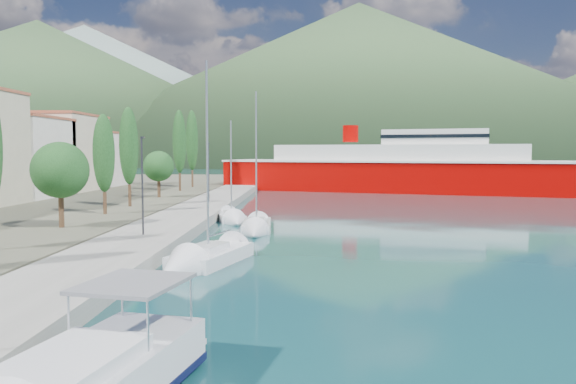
{
  "coord_description": "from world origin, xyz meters",
  "views": [
    {
      "loc": [
        1.04,
        -19.66,
        5.9
      ],
      "look_at": [
        0.0,
        14.0,
        3.5
      ],
      "focal_mm": 35.0,
      "sensor_mm": 36.0,
      "label": 1
    }
  ],
  "objects": [
    {
      "name": "lamp_posts",
      "position": [
        -9.0,
        15.21,
        4.08
      ],
      "size": [
        0.15,
        45.93,
        6.06
      ],
      "color": "#2D2D33",
      "rests_on": "quay"
    },
    {
      "name": "sailboat_far",
      "position": [
        -4.96,
        26.65,
        0.27
      ],
      "size": [
        3.6,
        6.67,
        9.36
      ],
      "color": "silver",
      "rests_on": "ground"
    },
    {
      "name": "hills_near",
      "position": [
        98.04,
        372.5,
        49.18
      ],
      "size": [
        1010.0,
        520.0,
        115.0
      ],
      "color": "#36532F",
      "rests_on": "ground"
    },
    {
      "name": "ground",
      "position": [
        0.0,
        120.0,
        0.0
      ],
      "size": [
        1400.0,
        1400.0,
        0.0
      ],
      "primitive_type": "plane",
      "color": "#134245"
    },
    {
      "name": "sailboat_near",
      "position": [
        -4.54,
        7.91,
        0.31
      ],
      "size": [
        4.7,
        8.38,
        11.54
      ],
      "color": "silver",
      "rests_on": "ground"
    },
    {
      "name": "ferry",
      "position": [
        15.13,
        64.91,
        3.2
      ],
      "size": [
        53.84,
        26.71,
        10.51
      ],
      "color": "#A40100",
      "rests_on": "ground"
    },
    {
      "name": "sailboat_mid",
      "position": [
        -2.58,
        20.79,
        0.28
      ],
      "size": [
        2.37,
        7.86,
        11.2
      ],
      "color": "silver",
      "rests_on": "ground"
    },
    {
      "name": "tree_row",
      "position": [
        -15.8,
        31.95,
        5.79
      ],
      "size": [
        3.88,
        62.01,
        11.4
      ],
      "color": "#47301E",
      "rests_on": "land_strip"
    },
    {
      "name": "quay",
      "position": [
        -9.0,
        26.0,
        0.4
      ],
      "size": [
        5.0,
        88.0,
        0.8
      ],
      "primitive_type": "cube",
      "color": "gray",
      "rests_on": "ground"
    },
    {
      "name": "hills_far",
      "position": [
        138.59,
        618.73,
        77.39
      ],
      "size": [
        1480.0,
        900.0,
        180.0
      ],
      "color": "gray",
      "rests_on": "ground"
    }
  ]
}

